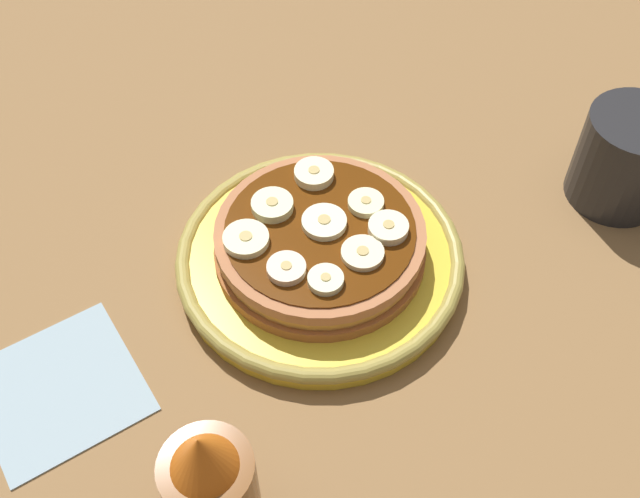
# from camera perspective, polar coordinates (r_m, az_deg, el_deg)

# --- Properties ---
(ground_plane) EXTENTS (1.40, 1.40, 0.03)m
(ground_plane) POSITION_cam_1_polar(r_m,az_deg,el_deg) (0.63, 0.00, -2.21)
(ground_plane) COLOR olive
(plate) EXTENTS (0.23, 0.23, 0.02)m
(plate) POSITION_cam_1_polar(r_m,az_deg,el_deg) (0.61, 0.00, -0.73)
(plate) COLOR yellow
(plate) RESTS_ON ground_plane
(pancake_stack) EXTENTS (0.17, 0.17, 0.03)m
(pancake_stack) POSITION_cam_1_polar(r_m,az_deg,el_deg) (0.60, -0.04, 0.71)
(pancake_stack) COLOR #A45E30
(pancake_stack) RESTS_ON plate
(banana_slice_0) EXTENTS (0.04, 0.04, 0.01)m
(banana_slice_0) POSITION_cam_1_polar(r_m,az_deg,el_deg) (0.59, 0.19, 2.07)
(banana_slice_0) COLOR #F4F3C3
(banana_slice_0) RESTS_ON pancake_stack
(banana_slice_1) EXTENTS (0.03, 0.03, 0.01)m
(banana_slice_1) POSITION_cam_1_polar(r_m,az_deg,el_deg) (0.62, -0.46, 5.66)
(banana_slice_1) COLOR #FEF3BE
(banana_slice_1) RESTS_ON pancake_stack
(banana_slice_2) EXTENTS (0.03, 0.03, 0.01)m
(banana_slice_2) POSITION_cam_1_polar(r_m,az_deg,el_deg) (0.56, -2.54, -1.51)
(banana_slice_2) COLOR #FAE0BD
(banana_slice_2) RESTS_ON pancake_stack
(banana_slice_3) EXTENTS (0.03, 0.03, 0.01)m
(banana_slice_3) POSITION_cam_1_polar(r_m,az_deg,el_deg) (0.60, 3.47, 3.45)
(banana_slice_3) COLOR #F0F3B8
(banana_slice_3) RESTS_ON pancake_stack
(banana_slice_4) EXTENTS (0.03, 0.03, 0.01)m
(banana_slice_4) POSITION_cam_1_polar(r_m,az_deg,el_deg) (0.60, -3.61, 3.27)
(banana_slice_4) COLOR #EEF4B6
(banana_slice_4) RESTS_ON pancake_stack
(banana_slice_5) EXTENTS (0.03, 0.03, 0.01)m
(banana_slice_5) POSITION_cam_1_polar(r_m,az_deg,el_deg) (0.57, 3.26, -0.31)
(banana_slice_5) COLOR #F9EDBC
(banana_slice_5) RESTS_ON pancake_stack
(banana_slice_6) EXTENTS (0.04, 0.04, 0.01)m
(banana_slice_6) POSITION_cam_1_polar(r_m,az_deg,el_deg) (0.58, -5.59, 0.71)
(banana_slice_6) COLOR #F2F0B6
(banana_slice_6) RESTS_ON pancake_stack
(banana_slice_7) EXTENTS (0.03, 0.03, 0.01)m
(banana_slice_7) POSITION_cam_1_polar(r_m,az_deg,el_deg) (0.55, 0.43, -2.37)
(banana_slice_7) COLOR #ECF0BE
(banana_slice_7) RESTS_ON pancake_stack
(banana_slice_8) EXTENTS (0.03, 0.03, 0.01)m
(banana_slice_8) POSITION_cam_1_polar(r_m,az_deg,el_deg) (0.58, 5.16, 1.56)
(banana_slice_8) COLOR #FAEFC2
(banana_slice_8) RESTS_ON pancake_stack
(coffee_mug) EXTENTS (0.12, 0.08, 0.08)m
(coffee_mug) POSITION_cam_1_polar(r_m,az_deg,el_deg) (0.70, 22.36, 6.26)
(coffee_mug) COLOR #262628
(coffee_mug) RESTS_ON ground_plane
(napkin) EXTENTS (0.14, 0.14, 0.00)m
(napkin) POSITION_cam_1_polar(r_m,az_deg,el_deg) (0.59, -19.01, -9.88)
(napkin) COLOR #99B2BF
(napkin) RESTS_ON ground_plane
(syrup_bottle) EXTENTS (0.06, 0.06, 0.12)m
(syrup_bottle) POSITION_cam_1_polar(r_m,az_deg,el_deg) (0.48, -8.17, -17.43)
(syrup_bottle) COLOR brown
(syrup_bottle) RESTS_ON ground_plane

